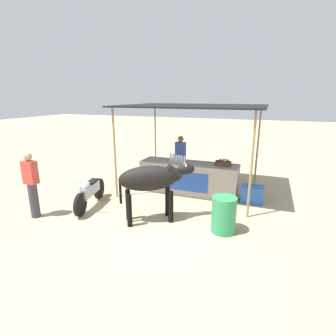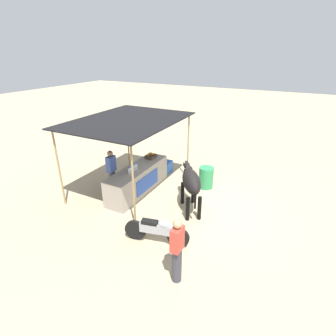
{
  "view_description": "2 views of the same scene",
  "coord_description": "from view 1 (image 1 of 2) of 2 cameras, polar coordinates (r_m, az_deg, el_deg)",
  "views": [
    {
      "loc": [
        2.21,
        -5.27,
        2.93
      ],
      "look_at": [
        -0.18,
        0.9,
        1.11
      ],
      "focal_mm": 28.0,
      "sensor_mm": 36.0,
      "label": 1
    },
    {
      "loc": [
        -7.08,
        -2.7,
        4.79
      ],
      "look_at": [
        0.11,
        1.03,
        1.14
      ],
      "focal_mm": 28.0,
      "sensor_mm": 36.0,
      "label": 2
    }
  ],
  "objects": [
    {
      "name": "motorcycle_parked",
      "position": [
        7.42,
        -16.66,
        -4.99
      ],
      "size": [
        0.64,
        1.77,
        0.9
      ],
      "color": "black",
      "rests_on": "ground"
    },
    {
      "name": "cow",
      "position": [
        6.14,
        -3.61,
        -2.63
      ],
      "size": [
        1.71,
        1.32,
        1.44
      ],
      "color": "black",
      "rests_on": "ground"
    },
    {
      "name": "water_bottle_row",
      "position": [
        8.07,
        2.1,
        2.09
      ],
      "size": [
        0.52,
        0.07,
        0.25
      ],
      "color": "silver",
      "rests_on": "stall_counter"
    },
    {
      "name": "fruit_crate",
      "position": [
        7.85,
        11.91,
        1.08
      ],
      "size": [
        0.44,
        0.32,
        0.18
      ],
      "color": "#3F3326",
      "rests_on": "stall_counter"
    },
    {
      "name": "cooler_box",
      "position": [
        7.85,
        17.89,
        -5.43
      ],
      "size": [
        0.6,
        0.44,
        0.48
      ],
      "primitive_type": "cube",
      "color": "blue",
      "rests_on": "ground"
    },
    {
      "name": "water_barrel",
      "position": [
        5.98,
        12.05,
        -9.91
      ],
      "size": [
        0.54,
        0.54,
        0.82
      ],
      "primitive_type": "cylinder",
      "color": "#2D8C51",
      "rests_on": "ground"
    },
    {
      "name": "stall_counter",
      "position": [
        8.16,
        4.49,
        -2.12
      ],
      "size": [
        3.0,
        0.82,
        0.96
      ],
      "color": "#9E9389",
      "rests_on": "ground"
    },
    {
      "name": "ground_plane",
      "position": [
        6.42,
        -1.42,
        -11.76
      ],
      "size": [
        60.0,
        60.0,
        0.0
      ],
      "primitive_type": "plane",
      "color": "tan"
    },
    {
      "name": "passerby_on_street",
      "position": [
        7.2,
        -27.55,
        -3.22
      ],
      "size": [
        0.34,
        0.22,
        1.65
      ],
      "color": "#383842",
      "rests_on": "ground"
    },
    {
      "name": "stall_awning",
      "position": [
        8.09,
        5.44,
        12.72
      ],
      "size": [
        4.2,
        3.2,
        2.67
      ],
      "color": "black",
      "rests_on": "ground"
    },
    {
      "name": "vendor_behind_counter",
      "position": [
        8.91,
        2.71,
        1.87
      ],
      "size": [
        0.34,
        0.22,
        1.65
      ],
      "color": "#383842",
      "rests_on": "ground"
    }
  ]
}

